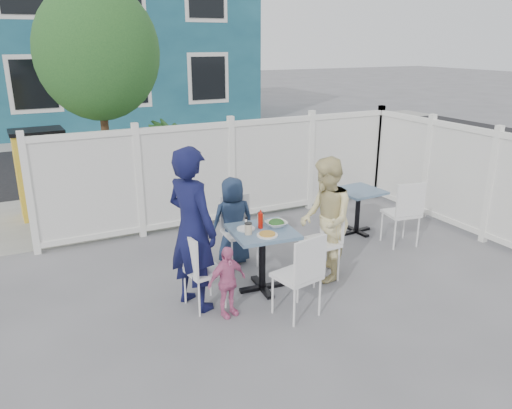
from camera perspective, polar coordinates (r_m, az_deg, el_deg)
name	(u,v)px	position (r m, az deg, el deg)	size (l,w,h in m)	color
ground	(306,284)	(6.05, 5.73, -9.04)	(80.00, 80.00, 0.00)	slate
near_sidewalk	(196,198)	(9.24, -6.83, 0.74)	(24.00, 2.60, 0.01)	gray
street	(145,158)	(12.67, -12.59, 5.23)	(24.00, 5.00, 0.01)	black
far_sidewalk	(118,137)	(15.64, -15.46, 7.44)	(24.00, 1.60, 0.01)	gray
building	(74,33)	(18.67, -20.07, 17.95)	(11.00, 6.00, 6.00)	navy
fence_back	(231,174)	(7.81, -2.83, 3.54)	(5.86, 0.08, 1.60)	white
fence_right	(457,179)	(8.07, 21.94, 2.71)	(0.08, 3.66, 1.60)	white
tree	(98,53)	(7.93, -17.64, 16.20)	(1.80, 1.62, 3.59)	#382316
utility_cabinet	(42,175)	(8.78, -23.25, 3.07)	(0.74, 0.53, 1.38)	gold
potted_shrub_a	(172,169)	(8.20, -9.55, 4.00)	(0.88, 0.88, 1.56)	#1E4A1F
potted_shrub_b	(284,162)	(8.91, 3.21, 4.85)	(1.27, 1.10, 1.41)	#1E4A1F
main_table	(262,244)	(5.67, 0.72, -4.48)	(0.76, 0.76, 0.74)	#436086
spare_table	(358,200)	(7.55, 11.62, 0.55)	(0.68, 0.68, 0.67)	#436086
chair_left	(198,266)	(5.35, -6.65, -6.94)	(0.42, 0.43, 0.86)	white
chair_right	(324,235)	(6.03, 7.79, -3.44)	(0.43, 0.45, 0.95)	white
chair_back	(238,225)	(6.39, -2.09, -2.37)	(0.42, 0.41, 0.88)	white
chair_near	(302,271)	(5.13, 5.30, -7.55)	(0.49, 0.48, 0.92)	white
chair_spare	(405,209)	(7.18, 16.65, -0.50)	(0.49, 0.48, 0.94)	white
man	(192,229)	(5.26, -7.31, -2.81)	(0.65, 0.42, 1.77)	#10133C
woman	(326,220)	(5.96, 7.95, -1.73)	(0.73, 0.57, 1.49)	gold
boy	(233,221)	(6.39, -2.66, -1.86)	(0.56, 0.36, 1.14)	#1C2C48
toddler	(227,282)	(5.23, -3.33, -8.80)	(0.45, 0.19, 0.77)	pink
plate_main	(267,235)	(5.45, 1.30, -3.52)	(0.23, 0.23, 0.01)	white
plate_side	(246,229)	(5.63, -1.16, -2.78)	(0.21, 0.21, 0.01)	white
salad_bowl	(276,224)	(5.71, 2.34, -2.24)	(0.24, 0.24, 0.06)	white
coffee_cup_a	(248,229)	(5.47, -0.89, -2.82)	(0.08, 0.08, 0.12)	beige
coffee_cup_b	(261,218)	(5.80, 0.56, -1.58)	(0.08, 0.08, 0.12)	beige
ketchup_bottle	(260,221)	(5.64, 0.52, -1.86)	(0.05, 0.05, 0.18)	#B21206
salt_shaker	(246,222)	(5.74, -1.15, -2.07)	(0.03, 0.03, 0.06)	white
pepper_shaker	(246,220)	(5.81, -1.12, -1.79)	(0.03, 0.03, 0.07)	black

